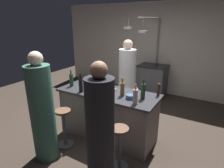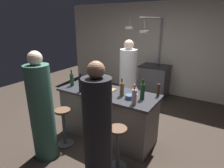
% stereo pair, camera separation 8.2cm
% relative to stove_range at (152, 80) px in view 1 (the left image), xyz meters
% --- Properties ---
extents(ground_plane, '(9.00, 9.00, 0.00)m').
position_rel_stove_range_xyz_m(ground_plane, '(0.00, -2.45, -0.45)').
color(ground_plane, '#382D26').
extents(back_wall, '(6.40, 0.16, 2.60)m').
position_rel_stove_range_xyz_m(back_wall, '(0.00, 0.40, 0.85)').
color(back_wall, beige).
rests_on(back_wall, ground_plane).
extents(kitchen_island, '(1.80, 0.72, 0.90)m').
position_rel_stove_range_xyz_m(kitchen_island, '(0.00, -2.45, 0.01)').
color(kitchen_island, slate).
rests_on(kitchen_island, ground_plane).
extents(stove_range, '(0.80, 0.64, 0.89)m').
position_rel_stove_range_xyz_m(stove_range, '(0.00, 0.00, 0.00)').
color(stove_range, '#47474C').
rests_on(stove_range, ground_plane).
extents(chef, '(0.36, 0.36, 1.72)m').
position_rel_stove_range_xyz_m(chef, '(-0.07, -1.53, 0.35)').
color(chef, white).
rests_on(chef, ground_plane).
extents(bar_stool_left, '(0.28, 0.28, 0.68)m').
position_rel_stove_range_xyz_m(bar_stool_left, '(-0.49, -3.07, -0.07)').
color(bar_stool_left, '#4C4C51').
rests_on(bar_stool_left, ground_plane).
extents(guest_left, '(0.36, 0.36, 1.70)m').
position_rel_stove_range_xyz_m(guest_left, '(-0.55, -3.43, 0.34)').
color(guest_left, '#33594C').
rests_on(guest_left, ground_plane).
extents(bar_stool_right, '(0.28, 0.28, 0.68)m').
position_rel_stove_range_xyz_m(bar_stool_right, '(0.58, -3.07, -0.07)').
color(bar_stool_right, '#4C4C51').
rests_on(bar_stool_right, ground_plane).
extents(guest_right, '(0.35, 0.35, 1.68)m').
position_rel_stove_range_xyz_m(guest_right, '(0.50, -3.44, 0.33)').
color(guest_right, black).
rests_on(guest_right, ground_plane).
extents(overhead_pot_rack, '(0.56, 1.48, 2.17)m').
position_rel_stove_range_xyz_m(overhead_pot_rack, '(-0.04, -0.40, 1.15)').
color(overhead_pot_rack, gray).
rests_on(overhead_pot_rack, ground_plane).
extents(cutting_board, '(0.32, 0.22, 0.02)m').
position_rel_stove_range_xyz_m(cutting_board, '(-0.07, -2.38, 0.46)').
color(cutting_board, '#997047').
rests_on(cutting_board, kitchen_island).
extents(pepper_mill, '(0.05, 0.05, 0.21)m').
position_rel_stove_range_xyz_m(pepper_mill, '(0.82, -2.18, 0.56)').
color(pepper_mill, '#382319').
rests_on(pepper_mill, kitchen_island).
extents(wine_bottle_red, '(0.07, 0.07, 0.33)m').
position_rel_stove_range_xyz_m(wine_bottle_red, '(0.65, -2.43, 0.58)').
color(wine_bottle_red, '#143319').
rests_on(wine_bottle_red, kitchen_island).
extents(wine_bottle_green, '(0.07, 0.07, 0.32)m').
position_rel_stove_range_xyz_m(wine_bottle_green, '(-0.76, -2.54, 0.58)').
color(wine_bottle_green, '#193D23').
rests_on(wine_bottle_green, kitchen_island).
extents(wine_bottle_amber, '(0.07, 0.07, 0.31)m').
position_rel_stove_range_xyz_m(wine_bottle_amber, '(0.30, -2.48, 0.57)').
color(wine_bottle_amber, brown).
rests_on(wine_bottle_amber, kitchen_island).
extents(wine_bottle_dark, '(0.07, 0.07, 0.32)m').
position_rel_stove_range_xyz_m(wine_bottle_dark, '(-0.40, -2.69, 0.58)').
color(wine_bottle_dark, black).
rests_on(wine_bottle_dark, kitchen_island).
extents(wine_bottle_rose, '(0.07, 0.07, 0.32)m').
position_rel_stove_range_xyz_m(wine_bottle_rose, '(0.63, -2.68, 0.58)').
color(wine_bottle_rose, '#B78C8E').
rests_on(wine_bottle_rose, kitchen_island).
extents(wine_glass_by_chef, '(0.07, 0.07, 0.15)m').
position_rel_stove_range_xyz_m(wine_glass_by_chef, '(-0.33, -2.40, 0.56)').
color(wine_glass_by_chef, silver).
rests_on(wine_glass_by_chef, kitchen_island).
extents(wine_glass_near_left_guest, '(0.07, 0.07, 0.15)m').
position_rel_stove_range_xyz_m(wine_glass_near_left_guest, '(0.49, -2.31, 0.56)').
color(wine_glass_near_left_guest, silver).
rests_on(wine_glass_near_left_guest, kitchen_island).
extents(mixing_bowl_ceramic, '(0.14, 0.14, 0.08)m').
position_rel_stove_range_xyz_m(mixing_bowl_ceramic, '(0.12, -2.64, 0.49)').
color(mixing_bowl_ceramic, silver).
rests_on(mixing_bowl_ceramic, kitchen_island).
extents(mixing_bowl_blue, '(0.14, 0.14, 0.07)m').
position_rel_stove_range_xyz_m(mixing_bowl_blue, '(0.47, -2.53, 0.49)').
color(mixing_bowl_blue, '#334C6B').
rests_on(mixing_bowl_blue, kitchen_island).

